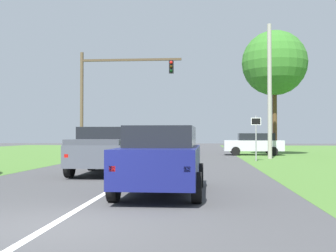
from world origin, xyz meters
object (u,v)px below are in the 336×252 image
(traffic_light, at_px, (108,88))
(oak_tree_right, at_px, (274,63))
(utility_pole_right, at_px, (270,91))
(keep_moving_sign, at_px, (256,132))
(pickup_truck_lead, at_px, (106,150))
(red_suv_near, at_px, (162,158))
(crossing_suv_far, at_px, (254,144))

(traffic_light, distance_m, oak_tree_right, 13.13)
(traffic_light, relative_size, utility_pole_right, 0.84)
(traffic_light, distance_m, utility_pole_right, 11.37)
(keep_moving_sign, distance_m, oak_tree_right, 9.72)
(pickup_truck_lead, xyz_separation_m, oak_tree_right, (9.48, 16.78, 6.24))
(red_suv_near, relative_size, utility_pole_right, 0.55)
(utility_pole_right, bearing_deg, oak_tree_right, 77.03)
(traffic_light, distance_m, keep_moving_sign, 11.31)
(crossing_suv_far, bearing_deg, keep_moving_sign, -95.72)
(traffic_light, relative_size, oak_tree_right, 0.78)
(pickup_truck_lead, bearing_deg, oak_tree_right, 60.54)
(crossing_suv_far, xyz_separation_m, utility_pole_right, (0.46, -5.07, 3.60))
(pickup_truck_lead, relative_size, utility_pole_right, 0.57)
(red_suv_near, height_order, utility_pole_right, utility_pole_right)
(pickup_truck_lead, distance_m, oak_tree_right, 20.26)
(pickup_truck_lead, xyz_separation_m, crossing_suv_far, (7.88, 16.89, -0.06))
(traffic_light, distance_m, crossing_suv_far, 12.16)
(red_suv_near, distance_m, pickup_truck_lead, 6.09)
(traffic_light, bearing_deg, oak_tree_right, 16.27)
(red_suv_near, height_order, traffic_light, traffic_light)
(traffic_light, xyz_separation_m, oak_tree_right, (12.43, 3.63, 2.20))
(traffic_light, relative_size, keep_moving_sign, 2.75)
(red_suv_near, xyz_separation_m, oak_tree_right, (6.67, 22.19, 6.23))
(pickup_truck_lead, distance_m, keep_moving_sign, 11.56)
(red_suv_near, xyz_separation_m, utility_pole_right, (5.53, 17.23, 3.54))
(red_suv_near, height_order, crossing_suv_far, red_suv_near)
(keep_moving_sign, relative_size, utility_pole_right, 0.31)
(red_suv_near, relative_size, pickup_truck_lead, 0.96)
(crossing_suv_far, bearing_deg, oak_tree_right, -3.87)
(oak_tree_right, height_order, crossing_suv_far, oak_tree_right)
(traffic_light, bearing_deg, keep_moving_sign, -22.04)
(crossing_suv_far, distance_m, utility_pole_right, 6.24)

